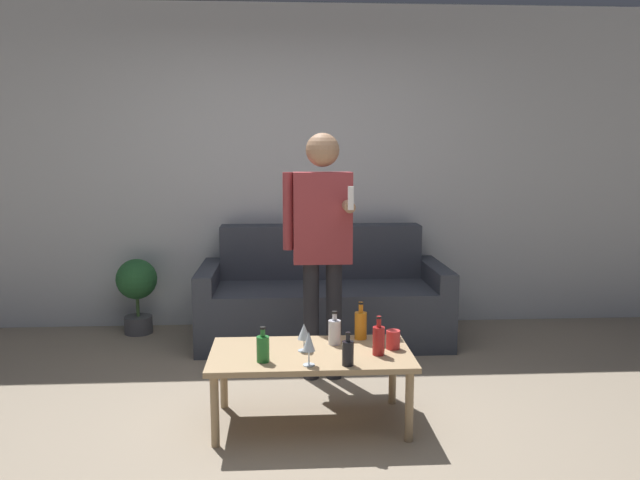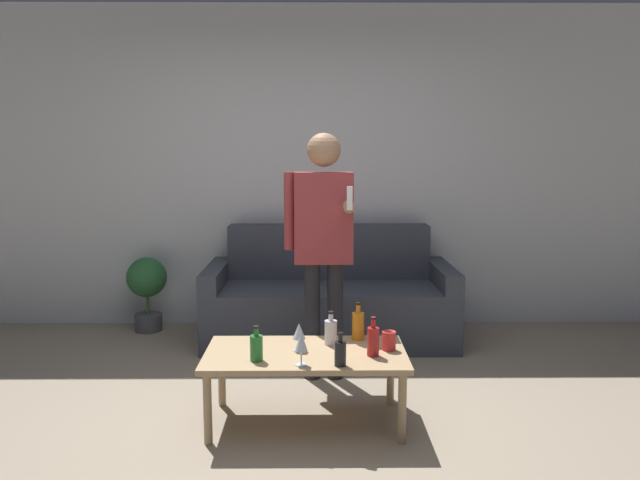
% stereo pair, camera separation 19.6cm
% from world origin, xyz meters
% --- Properties ---
extents(ground_plane, '(16.00, 16.00, 0.00)m').
position_xyz_m(ground_plane, '(0.00, 0.00, 0.00)').
color(ground_plane, gray).
extents(wall_back, '(8.00, 0.06, 2.70)m').
position_xyz_m(wall_back, '(0.00, 2.31, 1.35)').
color(wall_back, silver).
rests_on(wall_back, ground_plane).
extents(couch, '(1.93, 0.87, 0.89)m').
position_xyz_m(couch, '(0.27, 1.84, 0.32)').
color(couch, '#383D47').
rests_on(couch, ground_plane).
extents(coffee_table, '(1.10, 0.59, 0.41)m').
position_xyz_m(coffee_table, '(0.11, 0.25, 0.37)').
color(coffee_table, tan).
rests_on(coffee_table, ground_plane).
extents(bottle_orange, '(0.07, 0.07, 0.22)m').
position_xyz_m(bottle_orange, '(0.41, 0.47, 0.50)').
color(bottle_orange, orange).
rests_on(bottle_orange, coffee_table).
extents(bottle_green, '(0.07, 0.07, 0.21)m').
position_xyz_m(bottle_green, '(0.47, 0.18, 0.50)').
color(bottle_green, '#B21E1E').
rests_on(bottle_green, coffee_table).
extents(bottle_dark, '(0.06, 0.06, 0.17)m').
position_xyz_m(bottle_dark, '(0.29, 0.03, 0.48)').
color(bottle_dark, black).
rests_on(bottle_dark, coffee_table).
extents(bottle_yellow, '(0.07, 0.07, 0.19)m').
position_xyz_m(bottle_yellow, '(-0.15, 0.11, 0.49)').
color(bottle_yellow, '#23752D').
rests_on(bottle_yellow, coffee_table).
extents(bottle_red, '(0.07, 0.07, 0.19)m').
position_xyz_m(bottle_red, '(0.25, 0.38, 0.49)').
color(bottle_red, silver).
rests_on(bottle_red, coffee_table).
extents(wine_glass_near, '(0.06, 0.06, 0.18)m').
position_xyz_m(wine_glass_near, '(0.09, 0.04, 0.53)').
color(wine_glass_near, silver).
rests_on(wine_glass_near, coffee_table).
extents(wine_glass_far, '(0.07, 0.07, 0.16)m').
position_xyz_m(wine_glass_far, '(0.07, 0.27, 0.52)').
color(wine_glass_far, silver).
rests_on(wine_glass_far, coffee_table).
extents(cup_on_table, '(0.08, 0.08, 0.10)m').
position_xyz_m(cup_on_table, '(0.57, 0.28, 0.46)').
color(cup_on_table, red).
rests_on(cup_on_table, coffee_table).
extents(person_standing_front, '(0.44, 0.41, 1.61)m').
position_xyz_m(person_standing_front, '(0.21, 0.94, 0.96)').
color(person_standing_front, '#232328').
rests_on(person_standing_front, ground_plane).
extents(potted_plant, '(0.33, 0.33, 0.62)m').
position_xyz_m(potted_plant, '(-1.24, 2.06, 0.39)').
color(potted_plant, '#4C4C51').
rests_on(potted_plant, ground_plane).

